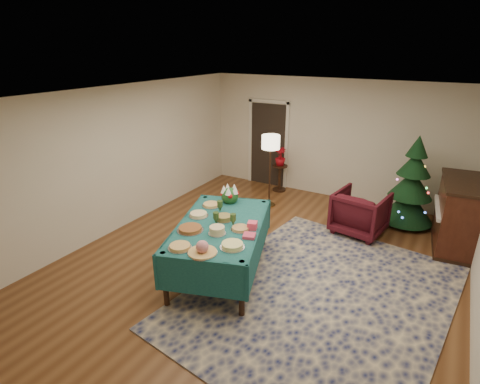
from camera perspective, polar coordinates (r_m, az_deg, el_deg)
The scene contains 25 objects.
room_shell at distance 5.68m, azimuth 3.45°, elevation 0.79°, with size 7.00×7.00×7.00m.
doorway at distance 9.42m, azimuth 4.30°, elevation 7.56°, with size 1.08×0.04×2.16m.
rug at distance 5.68m, azimuth 12.10°, elevation -15.16°, with size 3.20×4.20×0.02m, color #131B48.
buffet_table at distance 5.76m, azimuth -2.99°, elevation -6.31°, with size 1.88×2.44×0.84m.
platter_0 at distance 5.07m, azimuth -9.15°, elevation -8.25°, with size 0.32×0.32×0.05m.
platter_1 at distance 4.90m, azimuth -5.76°, elevation -8.57°, with size 0.39×0.39×0.18m.
platter_2 at distance 5.02m, azimuth -1.18°, elevation -8.15°, with size 0.34×0.34×0.07m.
platter_3 at distance 5.50m, azimuth -7.60°, elevation -5.61°, with size 0.39×0.39×0.06m.
platter_4 at distance 5.36m, azimuth -3.52°, elevation -5.87°, with size 0.26×0.26×0.11m.
platter_5 at distance 5.48m, azimuth 0.05°, elevation -5.59°, with size 0.28×0.28×0.05m.
platter_6 at distance 5.93m, azimuth -6.33°, elevation -3.45°, with size 0.31×0.31×0.06m.
platter_7 at distance 5.77m, azimuth -2.48°, elevation -3.97°, with size 0.27×0.27×0.08m.
platter_8 at distance 6.28m, azimuth -4.41°, elevation -1.97°, with size 0.31×0.31×0.05m.
goblet_0 at distance 6.02m, azimuth -3.08°, elevation -2.17°, with size 0.09×0.09×0.20m.
goblet_1 at distance 5.56m, azimuth -1.06°, elevation -4.22°, with size 0.09×0.09×0.20m.
goblet_2 at distance 5.62m, azimuth -3.68°, elevation -3.97°, with size 0.09×0.09×0.20m.
napkin_stack at distance 5.28m, azimuth 1.42°, elevation -6.68°, with size 0.17×0.17×0.04m, color #D43A58.
gift_box at distance 5.50m, azimuth 1.89°, elevation -5.11°, with size 0.13×0.13×0.11m, color #F0425F.
centerpiece at distance 6.38m, azimuth -1.56°, elevation -0.33°, with size 0.30×0.30×0.35m.
armchair at distance 7.39m, azimuth 17.86°, elevation -2.71°, with size 0.88×0.83×0.91m, color #3F0D16.
floor_lamp at distance 7.99m, azimuth 4.69°, elevation 6.92°, with size 0.39×0.39×1.60m.
side_table at distance 9.21m, azimuth 6.04°, elevation 2.09°, with size 0.36×0.36×0.64m.
potted_plant at distance 9.07m, azimuth 6.16°, elevation 4.80°, with size 0.25×0.44×0.25m, color #A80C17.
christmas_tree at distance 7.96m, azimuth 24.63°, elevation 0.85°, with size 1.19×1.19×1.81m.
piano at distance 7.51m, azimuth 30.19°, elevation -3.10°, with size 0.80×1.48×1.23m.
Camera 1 is at (2.36, -4.77, 3.36)m, focal length 28.00 mm.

